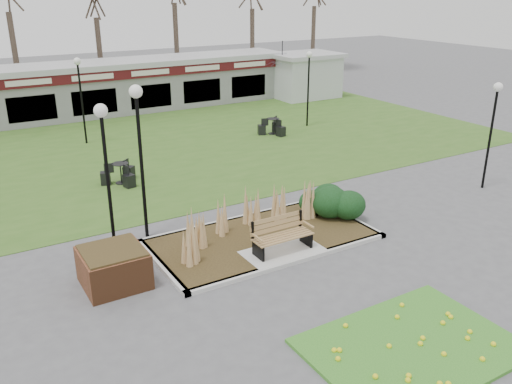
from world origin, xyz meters
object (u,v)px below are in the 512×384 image
service_hut (304,75)px  bistro_set_c (121,177)px  lamp_post_far_right (309,72)px  lamp_post_near_left (105,148)px  lamp_post_mid_right (80,82)px  park_bench (281,234)px  patio_umbrella (282,74)px  bistro_set_d (273,129)px  lamp_post_near_right (494,112)px  lamp_post_mid_left (139,129)px  brick_planter (114,267)px  food_pavilion (87,89)px

service_hut → bistro_set_c: service_hut is taller
lamp_post_far_right → service_hut: bearing=55.6°
lamp_post_near_left → lamp_post_far_right: 15.89m
service_hut → lamp_post_near_left: 23.42m
lamp_post_mid_right → park_bench: bearing=-83.1°
patio_umbrella → bistro_set_d: bearing=-126.2°
lamp_post_mid_right → bistro_set_d: bearing=-20.2°
lamp_post_near_right → bistro_set_d: 10.86m
service_hut → bistro_set_d: size_ratio=3.06×
lamp_post_mid_right → bistro_set_d: size_ratio=2.72×
lamp_post_mid_left → bistro_set_d: (9.42, 7.87, -2.96)m
service_hut → patio_umbrella: bearing=180.0°
lamp_post_near_left → brick_planter: bearing=-107.6°
bistro_set_c → lamp_post_far_right: bearing=17.9°
lamp_post_mid_right → patio_umbrella: size_ratio=1.52×
brick_planter → service_hut: bearing=43.5°
lamp_post_mid_left → bistro_set_d: lamp_post_mid_left is taller
park_bench → food_pavilion: food_pavilion is taller
lamp_post_near_left → lamp_post_near_right: bearing=-7.2°
service_hut → bistro_set_d: 9.81m
food_pavilion → lamp_post_mid_left: (-2.76, -16.76, 1.76)m
lamp_post_far_right → bistro_set_c: lamp_post_far_right is taller
bistro_set_d → food_pavilion: bearing=126.8°
park_bench → lamp_post_mid_left: lamp_post_mid_left is taller
bistro_set_c → lamp_post_mid_left: bearing=-99.2°
lamp_post_near_left → lamp_post_mid_left: lamp_post_mid_left is taller
lamp_post_mid_left → lamp_post_mid_right: size_ratio=1.13×
lamp_post_mid_right → patio_umbrella: 14.02m
service_hut → patio_umbrella: service_hut is taller
lamp_post_near_left → food_pavilion: bearing=77.3°
service_hut → bistro_set_d: service_hut is taller
lamp_post_near_right → lamp_post_mid_left: 12.17m
lamp_post_near_right → food_pavilion: bearing=115.6°
lamp_post_near_left → lamp_post_mid_right: lamp_post_near_left is taller
park_bench → brick_planter: bearing=170.3°
lamp_post_mid_right → lamp_post_far_right: bearing=-13.5°
bistro_set_c → service_hut: bearing=32.9°
food_pavilion → service_hut: (13.50, -1.96, -0.03)m
park_bench → brick_planter: park_bench is taller
food_pavilion → lamp_post_mid_left: bearing=-99.4°
bistro_set_c → patio_umbrella: bearing=36.1°
lamp_post_near_right → lamp_post_mid_left: bearing=168.6°
lamp_post_mid_left → bistro_set_d: size_ratio=3.09×
lamp_post_mid_left → bistro_set_d: 12.63m
service_hut → bistro_set_d: (-6.84, -6.93, -1.17)m
brick_planter → service_hut: (17.90, 17.00, 0.97)m
lamp_post_mid_right → brick_planter: bearing=-101.7°
service_hut → food_pavilion: bearing=171.7°
brick_planter → lamp_post_near_left: size_ratio=0.36×
lamp_post_near_left → lamp_post_mid_right: (2.26, 11.69, -0.20)m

